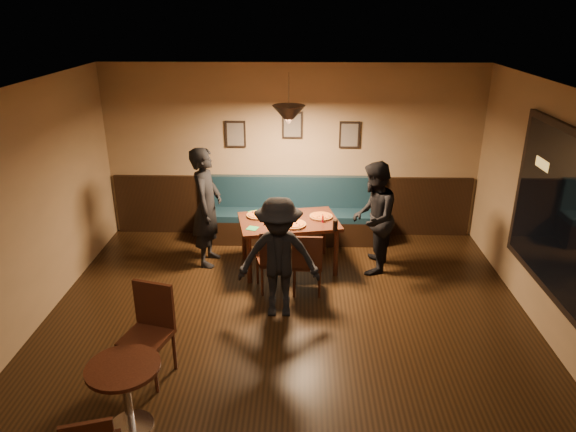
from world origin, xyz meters
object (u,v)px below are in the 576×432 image
(soda_glass, at_px, (335,225))
(cafe_chair_far, at_px, (146,336))
(diner_right, at_px, (373,218))
(chair_near_right, at_px, (307,262))
(chair_near_left, at_px, (272,258))
(dining_table, at_px, (289,244))
(booth_bench, at_px, (292,211))
(diner_left, at_px, (207,207))
(tabasco_bottle, at_px, (323,218))
(diner_front, at_px, (279,258))
(cafe_table, at_px, (127,397))

(soda_glass, bearing_deg, cafe_chair_far, -132.92)
(soda_glass, height_order, cafe_chair_far, cafe_chair_far)
(diner_right, bearing_deg, chair_near_right, -40.71)
(chair_near_left, bearing_deg, dining_table, 57.04)
(dining_table, bearing_deg, booth_bench, 77.00)
(chair_near_left, bearing_deg, chair_near_right, -23.59)
(dining_table, relative_size, diner_left, 0.79)
(dining_table, relative_size, chair_near_right, 1.58)
(chair_near_right, relative_size, soda_glass, 5.88)
(diner_right, height_order, tabasco_bottle, diner_right)
(booth_bench, distance_m, tabasco_bottle, 1.18)
(chair_near_left, height_order, diner_front, diner_front)
(diner_left, bearing_deg, diner_right, -89.43)
(tabasco_bottle, xyz_separation_m, cafe_table, (-1.84, -3.17, -0.46))
(dining_table, height_order, diner_left, diner_left)
(tabasco_bottle, bearing_deg, soda_glass, -60.27)
(dining_table, height_order, cafe_chair_far, cafe_chair_far)
(dining_table, height_order, diner_right, diner_right)
(chair_near_left, distance_m, diner_right, 1.56)
(chair_near_left, xyz_separation_m, tabasco_bottle, (0.69, 0.56, 0.35))
(cafe_table, bearing_deg, booth_bench, 71.80)
(chair_near_left, distance_m, cafe_chair_far, 2.22)
(diner_left, relative_size, cafe_table, 2.57)
(chair_near_left, bearing_deg, soda_glass, 3.59)
(diner_front, height_order, cafe_chair_far, diner_front)
(diner_left, bearing_deg, chair_near_right, -115.01)
(chair_near_left, xyz_separation_m, chair_near_right, (0.47, -0.07, -0.02))
(diner_front, relative_size, tabasco_bottle, 12.86)
(soda_glass, distance_m, tabasco_bottle, 0.32)
(soda_glass, relative_size, cafe_chair_far, 0.15)
(cafe_table, bearing_deg, diner_front, 57.16)
(dining_table, relative_size, diner_right, 0.86)
(diner_right, distance_m, tabasco_bottle, 0.71)
(chair_near_right, height_order, diner_front, diner_front)
(diner_front, xyz_separation_m, soda_glass, (0.73, 0.92, 0.05))
(chair_near_left, height_order, chair_near_right, chair_near_left)
(diner_left, bearing_deg, cafe_table, -178.22)
(cafe_table, bearing_deg, chair_near_left, 66.08)
(chair_near_left, relative_size, cafe_chair_far, 0.91)
(chair_near_left, height_order, cafe_chair_far, cafe_chair_far)
(diner_left, relative_size, diner_front, 1.15)
(tabasco_bottle, bearing_deg, diner_left, 173.33)
(soda_glass, relative_size, tabasco_bottle, 1.25)
(soda_glass, bearing_deg, chair_near_right, -136.75)
(cafe_table, relative_size, cafe_chair_far, 0.69)
(diner_right, bearing_deg, soda_glass, -47.36)
(chair_near_right, xyz_separation_m, diner_front, (-0.35, -0.56, 0.33))
(diner_right, height_order, soda_glass, diner_right)
(diner_right, xyz_separation_m, cafe_table, (-2.56, -3.19, -0.47))
(tabasco_bottle, distance_m, cafe_chair_far, 3.09)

